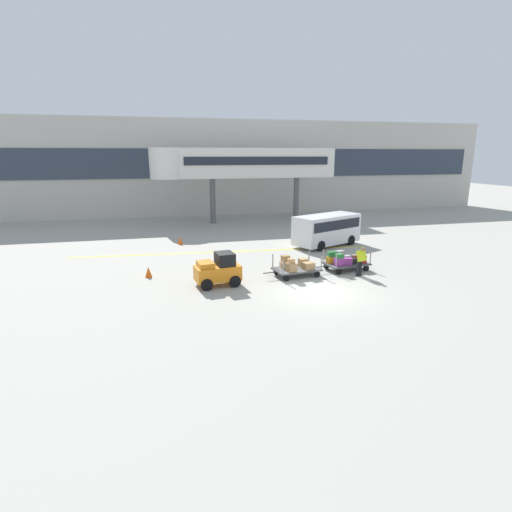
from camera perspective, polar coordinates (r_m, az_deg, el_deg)
ground_plane at (r=18.58m, az=9.02°, el=-5.07°), size 120.00×120.00×0.00m
apron_lead_line at (r=25.87m, az=-4.61°, el=0.59°), size 18.90×1.74×0.01m
terminal_building at (r=42.68m, az=-4.65°, el=12.38°), size 58.96×2.51×9.46m
jet_bridge at (r=36.83m, az=-2.68°, el=12.92°), size 16.49×3.00×6.61m
baggage_tug at (r=19.14m, az=-5.37°, el=-2.02°), size 2.23×1.47×1.58m
baggage_cart_lead at (r=20.66m, az=5.68°, el=-1.50°), size 3.07×1.69×1.10m
baggage_cart_middle at (r=22.15m, az=12.49°, el=-0.65°), size 3.07×1.69×1.10m
baggage_handler at (r=21.16m, az=14.61°, el=-0.52°), size 0.52×0.53×1.56m
shuttle_van at (r=27.79m, az=9.99°, el=3.96°), size 5.16×3.67×2.10m
safety_cone_near at (r=21.17m, az=-14.98°, el=-2.20°), size 0.36×0.36×0.55m
safety_cone_far at (r=28.41m, az=-10.68°, el=2.18°), size 0.36×0.36×0.55m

